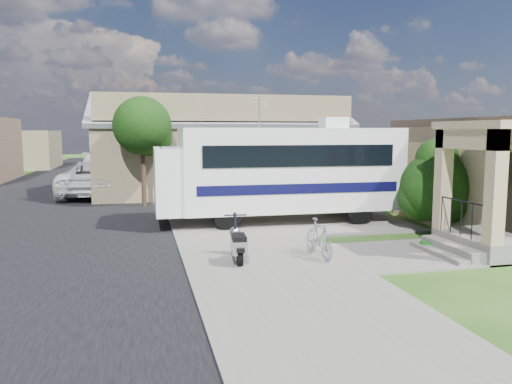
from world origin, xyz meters
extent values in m
plane|color=#234512|center=(0.00, 0.00, 0.00)|extent=(120.00, 120.00, 0.00)
cube|color=black|center=(-7.50, 10.00, 0.01)|extent=(9.00, 80.00, 0.02)
cube|color=#67655D|center=(-1.00, 10.00, 0.03)|extent=(4.00, 80.00, 0.06)
cube|color=#67655D|center=(1.50, 4.50, 0.03)|extent=(7.00, 6.00, 0.05)
cube|color=#67655D|center=(3.00, -1.00, 0.03)|extent=(4.00, 3.00, 0.05)
cube|color=black|center=(5.48, 2.70, 1.70)|extent=(0.04, 1.10, 1.20)
cube|color=#67655D|center=(4.70, -1.30, 0.25)|extent=(1.60, 2.40, 0.50)
cube|color=#67655D|center=(3.70, -1.30, 0.16)|extent=(0.40, 2.16, 0.32)
cube|color=#67655D|center=(3.35, -1.30, 0.08)|extent=(0.35, 2.16, 0.16)
cube|color=tan|center=(4.08, -0.28, 1.85)|extent=(0.35, 0.35, 2.70)
cube|color=tan|center=(4.08, -2.33, 1.85)|extent=(0.35, 0.35, 2.70)
cube|color=tan|center=(4.08, -1.30, 2.95)|extent=(0.35, 2.40, 0.50)
cube|color=tan|center=(4.90, -1.30, 3.30)|extent=(2.10, 2.70, 0.20)
cylinder|color=black|center=(3.95, -1.30, 1.40)|extent=(0.04, 1.70, 0.04)
cube|color=brown|center=(0.00, 14.00, 1.80)|extent=(12.00, 8.00, 3.60)
cube|color=slate|center=(0.00, 12.00, 4.15)|extent=(12.50, 4.40, 1.78)
cube|color=slate|center=(0.00, 16.00, 4.15)|extent=(12.50, 4.40, 1.78)
cube|color=slate|center=(0.00, 14.00, 4.85)|extent=(12.50, 0.50, 0.22)
cube|color=brown|center=(0.00, 10.10, 4.15)|extent=(11.76, 0.20, 1.30)
cube|color=brown|center=(-15.00, 34.00, 1.60)|extent=(8.00, 7.00, 3.20)
cylinder|color=black|center=(-3.80, 9.00, 1.57)|extent=(0.20, 0.20, 3.15)
sphere|color=black|center=(-3.80, 9.00, 3.38)|extent=(2.40, 2.40, 2.40)
sphere|color=black|center=(-3.40, 9.20, 2.93)|extent=(1.68, 1.68, 1.68)
cylinder|color=black|center=(-3.80, 19.00, 1.65)|extent=(0.20, 0.20, 3.29)
sphere|color=black|center=(-3.80, 19.00, 3.53)|extent=(2.40, 2.40, 2.40)
sphere|color=black|center=(-3.40, 19.20, 3.06)|extent=(1.68, 1.68, 1.68)
cylinder|color=black|center=(-3.80, 28.00, 1.50)|extent=(0.20, 0.20, 3.01)
sphere|color=black|center=(-3.80, 28.00, 3.22)|extent=(2.40, 2.40, 2.40)
sphere|color=black|center=(-3.40, 28.20, 2.79)|extent=(1.68, 1.68, 1.68)
cube|color=white|center=(1.10, 4.28, 1.87)|extent=(7.48, 2.73, 2.77)
cube|color=white|center=(-3.06, 4.31, 1.55)|extent=(0.87, 2.54, 2.13)
cube|color=black|center=(-3.25, 4.31, 2.13)|extent=(0.08, 2.27, 0.96)
cube|color=black|center=(1.09, 2.93, 2.36)|extent=(6.34, 0.08, 0.69)
cube|color=black|center=(1.11, 5.62, 2.36)|extent=(6.34, 0.08, 0.69)
cube|color=black|center=(1.09, 2.93, 1.31)|extent=(6.72, 0.08, 0.32)
cube|color=black|center=(1.11, 5.62, 1.31)|extent=(6.72, 0.08, 0.32)
cube|color=white|center=(2.70, 4.26, 3.44)|extent=(0.86, 0.75, 0.37)
cylinder|color=#A2A1A9|center=(0.03, 4.28, 3.78)|extent=(0.04, 0.04, 1.07)
cylinder|color=black|center=(-1.30, 3.12, 0.48)|extent=(0.86, 0.31, 0.85)
cylinder|color=black|center=(-1.28, 5.47, 0.48)|extent=(0.86, 0.31, 0.85)
cylinder|color=black|center=(3.18, 3.09, 0.48)|extent=(0.86, 0.31, 0.85)
cylinder|color=black|center=(3.20, 5.43, 0.48)|extent=(0.86, 0.31, 0.85)
cylinder|color=black|center=(5.02, 1.51, 0.44)|extent=(0.17, 0.17, 0.87)
sphere|color=black|center=(5.02, 1.51, 1.42)|extent=(2.18, 2.18, 2.18)
sphere|color=black|center=(5.46, 1.84, 1.85)|extent=(1.75, 1.75, 1.75)
sphere|color=black|center=(4.70, 1.73, 1.09)|extent=(1.53, 1.53, 1.53)
sphere|color=black|center=(5.24, 1.19, 0.98)|extent=(1.31, 1.31, 1.31)
sphere|color=black|center=(5.02, 1.51, 2.29)|extent=(1.31, 1.31, 1.31)
cylinder|color=black|center=(-1.75, -1.22, 0.28)|extent=(0.16, 0.46, 0.45)
cylinder|color=black|center=(-1.65, -0.10, 0.28)|extent=(0.16, 0.46, 0.45)
cube|color=#A2A1A9|center=(-1.71, -0.71, 0.35)|extent=(0.36, 0.59, 0.08)
cube|color=#A2A1A9|center=(-1.74, -1.11, 0.49)|extent=(0.40, 0.59, 0.31)
cube|color=black|center=(-1.74, -1.06, 0.69)|extent=(0.36, 0.64, 0.12)
cube|color=black|center=(-1.77, -1.37, 0.47)|extent=(0.20, 0.22, 0.10)
cylinder|color=black|center=(-1.66, -0.17, 0.69)|extent=(0.11, 0.35, 0.85)
sphere|color=#A2A1A9|center=(-1.65, -0.10, 0.62)|extent=(0.29, 0.29, 0.29)
sphere|color=black|center=(-1.64, -0.02, 0.62)|extent=(0.12, 0.12, 0.12)
cylinder|color=black|center=(-1.66, -0.25, 1.08)|extent=(0.56, 0.09, 0.04)
cube|color=black|center=(-1.65, -0.10, 0.41)|extent=(0.17, 0.30, 0.06)
imported|color=#A2A1A9|center=(0.33, -0.82, 0.47)|extent=(0.53, 1.58, 0.93)
imported|color=silver|center=(-5.94, 13.05, 0.84)|extent=(3.56, 6.39, 1.69)
imported|color=silver|center=(-6.37, 20.00, 0.90)|extent=(3.02, 6.37, 1.79)
cylinder|color=#186614|center=(3.50, -0.57, 0.09)|extent=(0.41, 0.41, 0.18)
camera|label=1|loc=(-3.94, -12.23, 3.15)|focal=35.00mm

